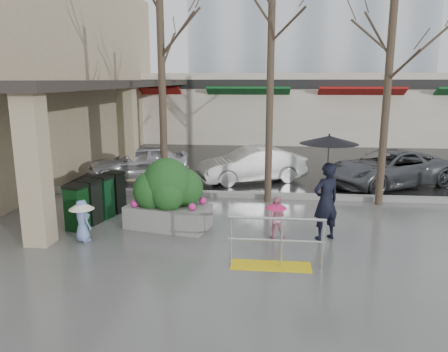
% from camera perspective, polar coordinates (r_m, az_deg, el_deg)
% --- Properties ---
extents(ground, '(120.00, 120.00, 0.00)m').
position_cam_1_polar(ground, '(10.13, -1.32, -8.62)').
color(ground, '#51514F').
rests_on(ground, ground).
extents(street_asphalt, '(120.00, 36.00, 0.01)m').
position_cam_1_polar(street_asphalt, '(31.61, 3.78, 5.84)').
color(street_asphalt, black).
rests_on(street_asphalt, ground).
extents(curb, '(120.00, 0.30, 0.15)m').
position_cam_1_polar(curb, '(13.90, 0.78, -2.41)').
color(curb, gray).
rests_on(curb, ground).
extents(near_building, '(6.00, 18.00, 8.00)m').
position_cam_1_polar(near_building, '(20.16, -25.07, 12.35)').
color(near_building, tan).
rests_on(near_building, ground).
extents(canopy_slab, '(2.80, 18.00, 0.25)m').
position_cam_1_polar(canopy_slab, '(18.39, -13.40, 12.09)').
color(canopy_slab, '#2D2823').
rests_on(canopy_slab, pillar_front).
extents(pillar_front, '(0.55, 0.55, 3.50)m').
position_cam_1_polar(pillar_front, '(10.42, -23.55, 0.94)').
color(pillar_front, tan).
rests_on(pillar_front, ground).
extents(pillar_back, '(0.55, 0.55, 3.50)m').
position_cam_1_polar(pillar_back, '(16.31, -12.38, 5.52)').
color(pillar_back, tan).
rests_on(pillar_back, ground).
extents(storefront_row, '(34.00, 6.74, 4.00)m').
position_cam_1_polar(storefront_row, '(27.40, 7.74, 8.96)').
color(storefront_row, beige).
rests_on(storefront_row, ground).
extents(handrail, '(1.90, 0.50, 1.03)m').
position_cam_1_polar(handrail, '(8.81, 6.58, -9.41)').
color(handrail, yellow).
rests_on(handrail, ground).
extents(tree_west, '(3.20, 3.20, 6.80)m').
position_cam_1_polar(tree_west, '(13.44, -8.31, 18.50)').
color(tree_west, '#382B21').
rests_on(tree_west, ground).
extents(tree_midwest, '(3.20, 3.20, 7.00)m').
position_cam_1_polar(tree_midwest, '(13.07, 6.24, 19.39)').
color(tree_midwest, '#382B21').
rests_on(tree_midwest, ground).
extents(tree_mideast, '(3.20, 3.20, 6.50)m').
position_cam_1_polar(tree_mideast, '(13.44, 21.06, 16.87)').
color(tree_mideast, '#382B21').
rests_on(tree_mideast, ground).
extents(woman, '(1.32, 1.32, 2.47)m').
position_cam_1_polar(woman, '(10.18, 13.31, -0.36)').
color(woman, black).
rests_on(woman, ground).
extents(child_pink, '(0.52, 0.52, 1.00)m').
position_cam_1_polar(child_pink, '(10.28, 6.78, -5.05)').
color(child_pink, '#CD7D93').
rests_on(child_pink, ground).
extents(child_blue, '(0.58, 0.58, 1.00)m').
position_cam_1_polar(child_blue, '(10.50, -18.04, -5.03)').
color(child_blue, '#6B85BF').
rests_on(child_blue, ground).
extents(planter, '(2.20, 1.42, 1.77)m').
position_cam_1_polar(planter, '(10.96, -7.31, -2.42)').
color(planter, gray).
rests_on(planter, ground).
extents(news_boxes, '(0.99, 2.10, 1.15)m').
position_cam_1_polar(news_boxes, '(11.94, -16.27, -2.94)').
color(news_boxes, '#0C3613').
rests_on(news_boxes, ground).
extents(car_a, '(3.98, 2.66, 1.26)m').
position_cam_1_polar(car_a, '(16.75, -11.06, 1.87)').
color(car_a, silver).
rests_on(car_a, ground).
extents(car_b, '(4.04, 2.70, 1.26)m').
position_cam_1_polar(car_b, '(15.82, 3.64, 1.46)').
color(car_b, silver).
rests_on(car_b, ground).
extents(car_c, '(4.98, 3.99, 1.26)m').
position_cam_1_polar(car_c, '(16.22, 20.68, 0.95)').
color(car_c, '#52555A').
rests_on(car_c, ground).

